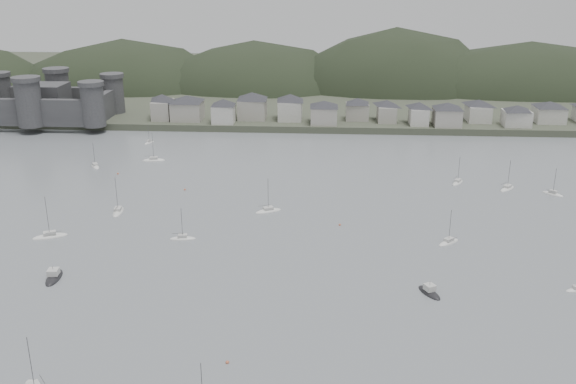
{
  "coord_description": "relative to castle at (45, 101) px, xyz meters",
  "views": [
    {
      "loc": [
        11.15,
        -104.68,
        69.94
      ],
      "look_at": [
        0.0,
        75.0,
        6.0
      ],
      "focal_mm": 39.58,
      "sensor_mm": 36.0,
      "label": 1
    }
  ],
  "objects": [
    {
      "name": "moored_fleet",
      "position": [
        111.49,
        -127.76,
        -10.79
      ],
      "size": [
        244.84,
        175.29,
        12.84
      ],
      "color": "silver",
      "rests_on": "ground"
    },
    {
      "name": "far_shore_land",
      "position": [
        120.0,
        115.2,
        -9.46
      ],
      "size": [
        900.0,
        250.0,
        3.0
      ],
      "primitive_type": "cube",
      "color": "#383D2D",
      "rests_on": "ground"
    },
    {
      "name": "castle",
      "position": [
        0.0,
        0.0,
        0.0
      ],
      "size": [
        66.0,
        43.0,
        20.0
      ],
      "color": "#38383B",
      "rests_on": "far_shore_land"
    },
    {
      "name": "waterfront_town",
      "position": [
        170.59,
        3.54,
        -2.3
      ],
      "size": [
        451.48,
        28.46,
        12.92
      ],
      "color": "#A29F94",
      "rests_on": "far_shore_land"
    },
    {
      "name": "mooring_buoys",
      "position": [
        105.63,
        -124.42,
        -10.81
      ],
      "size": [
        160.04,
        112.41,
        0.7
      ],
      "color": "#C56341",
      "rests_on": "ground"
    },
    {
      "name": "motor_launch_far",
      "position": [
        67.08,
        -152.71,
        -10.68
      ],
      "size": [
        4.08,
        9.14,
        4.1
      ],
      "rotation": [
        0.0,
        0.0,
        3.24
      ],
      "color": "black",
      "rests_on": "ground"
    },
    {
      "name": "ground",
      "position": [
        120.0,
        -179.8,
        -10.96
      ],
      "size": [
        900.0,
        900.0,
        0.0
      ],
      "primitive_type": "plane",
      "color": "slate",
      "rests_on": "ground"
    },
    {
      "name": "forested_ridge",
      "position": [
        124.83,
        89.6,
        -22.25
      ],
      "size": [
        851.55,
        103.94,
        102.57
      ],
      "color": "black",
      "rests_on": "ground"
    },
    {
      "name": "motor_launch_near",
      "position": [
        155.28,
        -154.7,
        -10.67
      ],
      "size": [
        5.9,
        7.91,
        3.8
      ],
      "rotation": [
        0.0,
        0.0,
        0.49
      ],
      "color": "black",
      "rests_on": "ground"
    }
  ]
}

